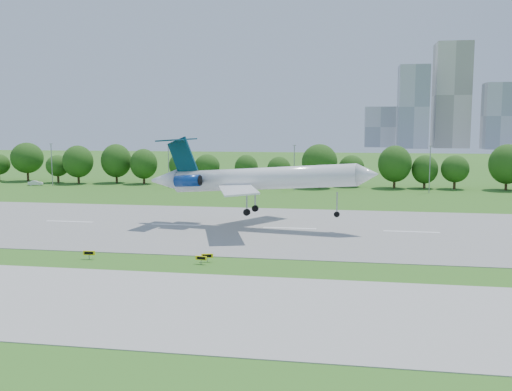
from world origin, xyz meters
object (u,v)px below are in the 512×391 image
object	(u,v)px
service_vehicle_a	(35,183)
service_vehicle_b	(185,187)
airliner	(252,178)
taxi_sign_left	(89,253)

from	to	relation	value
service_vehicle_a	service_vehicle_b	distance (m)	45.89
airliner	service_vehicle_b	xyz separation A→B (m)	(-28.23, 54.84, -7.80)
taxi_sign_left	service_vehicle_b	size ratio (longest dim) A/B	0.41
service_vehicle_a	service_vehicle_b	size ratio (longest dim) A/B	1.05
taxi_sign_left	service_vehicle_b	distance (m)	82.37
taxi_sign_left	service_vehicle_b	bearing A→B (deg)	92.79
taxi_sign_left	service_vehicle_a	xyz separation A→B (m)	(-57.22, 83.88, -0.14)
service_vehicle_a	taxi_sign_left	bearing A→B (deg)	-169.10
airliner	taxi_sign_left	size ratio (longest dim) A/B	25.20
airliner	service_vehicle_a	size ratio (longest dim) A/B	9.76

